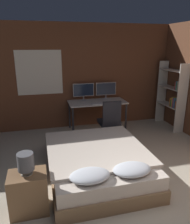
{
  "coord_description": "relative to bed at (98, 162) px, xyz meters",
  "views": [
    {
      "loc": [
        -1.35,
        -1.93,
        2.17
      ],
      "look_at": [
        -0.2,
        2.51,
        0.75
      ],
      "focal_mm": 35.0,
      "sensor_mm": 36.0,
      "label": 1
    }
  ],
  "objects": [
    {
      "name": "bedside_lamp",
      "position": [
        -1.11,
        -0.59,
        0.5
      ],
      "size": [
        0.21,
        0.21,
        0.29
      ],
      "color": "gray",
      "rests_on": "nightstand"
    },
    {
      "name": "computer_mouse",
      "position": [
        0.85,
        1.85,
        0.53
      ],
      "size": [
        0.07,
        0.05,
        0.04
      ],
      "color": "#B7B7BC",
      "rests_on": "desk"
    },
    {
      "name": "monitor_right",
      "position": [
        0.86,
        2.34,
        0.77
      ],
      "size": [
        0.55,
        0.16,
        0.44
      ],
      "color": "#B7B7BC",
      "rests_on": "desk"
    },
    {
      "name": "bed",
      "position": [
        0.0,
        0.0,
        0.0
      ],
      "size": [
        1.64,
        1.97,
        0.56
      ],
      "color": "#846647",
      "rests_on": "ground_plane"
    },
    {
      "name": "ground_plane",
      "position": [
        0.48,
        -1.25,
        -0.25
      ],
      "size": [
        20.0,
        20.0,
        0.0
      ],
      "primitive_type": "plane",
      "color": "#B2A893"
    },
    {
      "name": "nightstand",
      "position": [
        -1.11,
        -0.59,
        0.04
      ],
      "size": [
        0.5,
        0.36,
        0.58
      ],
      "color": "brown",
      "rests_on": "ground_plane"
    },
    {
      "name": "keyboard",
      "position": [
        0.55,
        1.85,
        0.53
      ],
      "size": [
        0.41,
        0.13,
        0.02
      ],
      "color": "#B7B7BC",
      "rests_on": "desk"
    },
    {
      "name": "monitor_left",
      "position": [
        0.24,
        2.34,
        0.77
      ],
      "size": [
        0.55,
        0.16,
        0.44
      ],
      "color": "#B7B7BC",
      "rests_on": "desk"
    },
    {
      "name": "office_chair",
      "position": [
        0.62,
        1.26,
        0.16
      ],
      "size": [
        0.52,
        0.52,
        1.0
      ],
      "color": "black",
      "rests_on": "ground_plane"
    },
    {
      "name": "wall_back",
      "position": [
        0.46,
        2.51,
        1.11
      ],
      "size": [
        12.0,
        0.08,
        2.7
      ],
      "color": "brown",
      "rests_on": "ground_plane"
    },
    {
      "name": "desk",
      "position": [
        0.55,
        2.09,
        0.43
      ],
      "size": [
        1.48,
        0.69,
        0.76
      ],
      "color": "beige",
      "rests_on": "ground_plane"
    },
    {
      "name": "bookshelf",
      "position": [
        2.5,
        1.69,
        0.69
      ],
      "size": [
        0.28,
        0.95,
        1.74
      ],
      "color": "beige",
      "rests_on": "ground_plane"
    }
  ]
}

